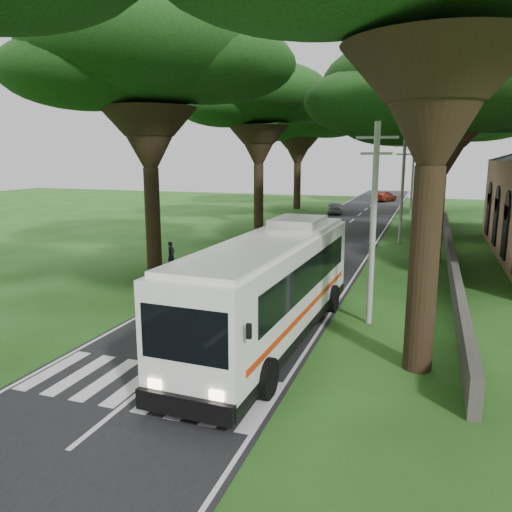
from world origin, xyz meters
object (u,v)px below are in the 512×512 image
at_px(pole_near, 373,221).
at_px(pole_far, 412,178).
at_px(distant_car_a, 335,208).
at_px(pedestrian, 171,254).
at_px(pole_mid, 402,189).
at_px(distant_car_c, 385,196).
at_px(coach_bus, 272,285).

distance_m(pole_near, pole_far, 40.00).
xyz_separation_m(distant_car_a, pedestrian, (-4.25, -31.36, 0.07)).
bearing_deg(pole_mid, pedestrian, -133.23).
bearing_deg(distant_car_c, pole_near, 113.85).
xyz_separation_m(coach_bus, distant_car_a, (-5.22, 40.95, -1.35)).
distance_m(pole_near, distant_car_c, 56.32).
distance_m(pole_mid, pedestrian, 18.78).
relative_size(distant_car_c, pedestrian, 3.16).
xyz_separation_m(pole_far, distant_car_a, (-8.40, -2.10, -3.46)).
bearing_deg(pole_mid, pole_far, 90.00).
distance_m(pole_mid, coach_bus, 23.36).
height_order(pole_near, pedestrian, pole_near).
height_order(pole_near, pole_far, same).
bearing_deg(pole_near, pedestrian, 152.66).
xyz_separation_m(pole_near, pole_far, (0.00, 40.00, 0.00)).
relative_size(pole_near, pedestrian, 5.04).
relative_size(pole_far, distant_car_a, 1.96).
relative_size(pole_mid, pedestrian, 5.04).
relative_size(pole_far, distant_car_c, 1.59).
bearing_deg(distant_car_c, pedestrian, 99.89).
bearing_deg(pole_far, coach_bus, -94.23).
xyz_separation_m(pole_near, pedestrian, (-12.65, 6.54, -3.39)).
bearing_deg(pole_mid, coach_bus, -97.86).
relative_size(coach_bus, pedestrian, 8.30).
xyz_separation_m(pole_near, distant_car_a, (-8.40, 37.90, -3.46)).
distance_m(pole_far, pedestrian, 35.93).
height_order(pole_mid, pedestrian, pole_mid).
bearing_deg(pedestrian, pole_far, -10.48).
height_order(coach_bus, distant_car_c, coach_bus).
height_order(coach_bus, distant_car_a, coach_bus).
distance_m(pole_far, distant_car_c, 16.97).
bearing_deg(distant_car_c, pole_mid, 116.27).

